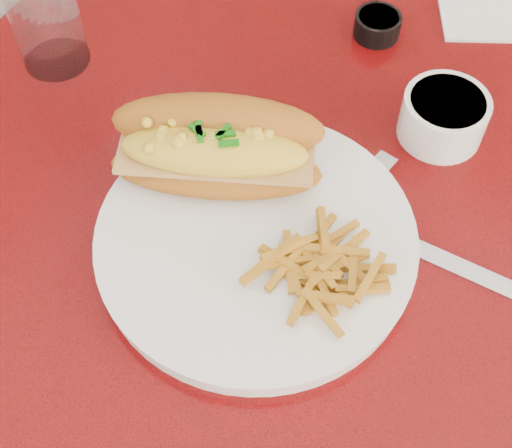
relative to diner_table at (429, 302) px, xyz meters
The scene contains 9 objects.
diner_table is the anchor object (origin of this frame).
dinner_plate 0.27m from the diner_table, 143.81° to the right, with size 0.38×0.38×0.02m.
mac_hoagie 0.33m from the diner_table, 162.63° to the right, with size 0.22×0.17×0.09m.
fries_pile 0.25m from the diner_table, 124.15° to the right, with size 0.09×0.09×0.03m, color orange, non-canonical shape.
fork 0.22m from the diner_table, 154.57° to the right, with size 0.05×0.17×0.00m.
gravy_ramekin 0.22m from the diner_table, 121.58° to the left, with size 0.09×0.09×0.05m.
sauce_cup_left 0.33m from the diner_table, 130.52° to the left, with size 0.06×0.06×0.03m.
water_tumbler 0.53m from the diner_table, behind, with size 0.07×0.07×0.13m, color silver.
paper_napkin 0.36m from the diner_table, 103.79° to the left, with size 0.12×0.12×0.00m, color white.
Camera 1 is at (0.01, -0.43, 1.34)m, focal length 50.00 mm.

